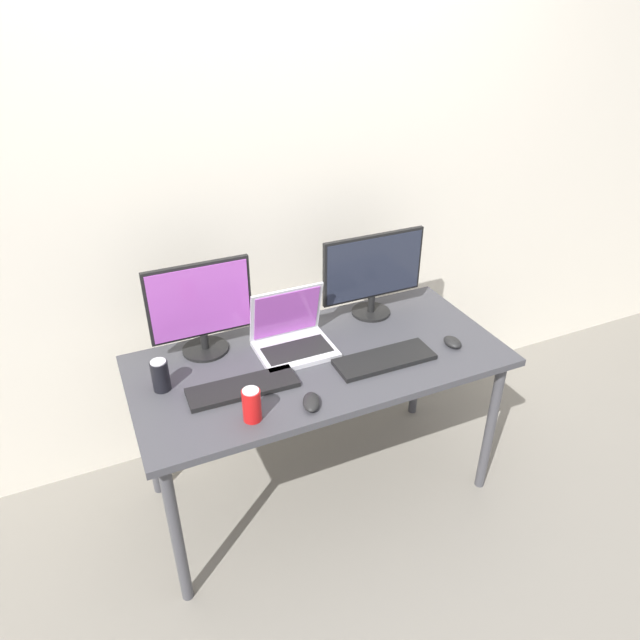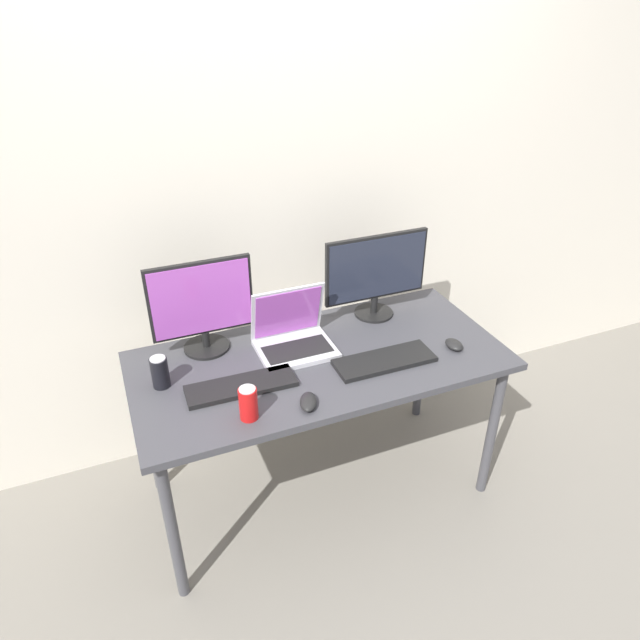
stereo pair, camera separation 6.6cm
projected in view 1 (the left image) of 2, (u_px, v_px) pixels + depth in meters
ground_plane at (320, 487)px, 2.70m from camera, size 16.00×16.00×0.00m
wall_back at (265, 183)px, 2.50m from camera, size 7.00×0.08×2.60m
work_desk at (320, 372)px, 2.36m from camera, size 1.52×0.71×0.74m
monitor_left at (201, 307)px, 2.26m from camera, size 0.42×0.19×0.40m
monitor_center at (373, 272)px, 2.53m from camera, size 0.48×0.18×0.39m
laptop_silver at (292, 335)px, 2.36m from camera, size 0.31×0.25×0.26m
keyboard_main at (384, 359)px, 2.30m from camera, size 0.41×0.15×0.02m
keyboard_aux at (243, 388)px, 2.14m from camera, size 0.42×0.14×0.02m
mouse_by_keyboard at (311, 402)px, 2.05m from camera, size 0.10×0.12×0.03m
mouse_by_laptop at (452, 342)px, 2.39m from camera, size 0.06×0.09×0.03m
soda_can_near_keyboard at (160, 375)px, 2.11m from camera, size 0.07×0.07×0.13m
soda_can_by_laptop at (252, 405)px, 1.97m from camera, size 0.07×0.07×0.13m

